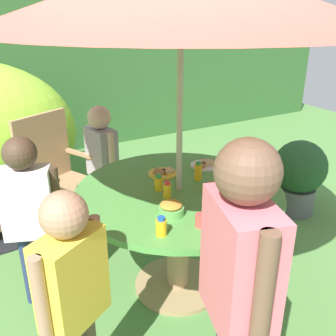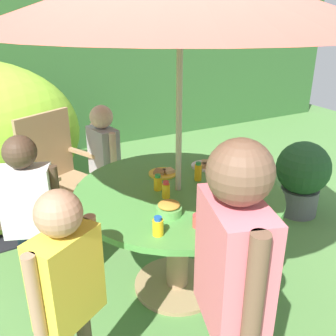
{
  "view_description": "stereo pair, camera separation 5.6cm",
  "coord_description": "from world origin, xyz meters",
  "px_view_note": "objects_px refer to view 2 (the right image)",
  "views": [
    {
      "loc": [
        -1.12,
        -1.86,
        1.83
      ],
      "look_at": [
        0.02,
        0.18,
        0.83
      ],
      "focal_mm": 41.03,
      "sensor_mm": 36.0,
      "label": 1
    },
    {
      "loc": [
        -1.07,
        -1.89,
        1.83
      ],
      "look_at": [
        0.02,
        0.18,
        0.83
      ],
      "focal_mm": 41.03,
      "sensor_mm": 36.0,
      "label": 2
    }
  ],
  "objects_px": {
    "wooden_chair": "(57,171)",
    "juice_bottle_center_back": "(158,227)",
    "child_in_grey_shirt": "(104,153)",
    "child_in_white_shirt": "(28,201)",
    "potted_plant": "(302,175)",
    "child_in_yellow_shirt": "(67,278)",
    "juice_bottle_far_right": "(253,185)",
    "juice_bottle_center_front": "(205,225)",
    "snack_bowl": "(169,209)",
    "plate_far_left": "(163,173)",
    "juice_bottle_near_left": "(166,190)",
    "cup_near": "(198,221)",
    "juice_bottle_mid_right": "(158,183)",
    "child_in_pink_shirt": "(233,265)",
    "juice_bottle_front_edge": "(198,172)",
    "garden_table": "(178,213)",
    "plate_mid_left": "(218,189)",
    "plate_near_right": "(205,165)"
  },
  "relations": [
    {
      "from": "wooden_chair",
      "to": "plate_far_left",
      "type": "xyz_separation_m",
      "value": [
        0.55,
        -0.84,
        0.19
      ]
    },
    {
      "from": "potted_plant",
      "to": "plate_mid_left",
      "type": "relative_size",
      "value": 3.6
    },
    {
      "from": "wooden_chair",
      "to": "juice_bottle_front_edge",
      "type": "xyz_separation_m",
      "value": [
        0.71,
        -1.03,
        0.24
      ]
    },
    {
      "from": "wooden_chair",
      "to": "potted_plant",
      "type": "relative_size",
      "value": 1.47
    },
    {
      "from": "wooden_chair",
      "to": "plate_mid_left",
      "type": "relative_size",
      "value": 5.29
    },
    {
      "from": "child_in_yellow_shirt",
      "to": "juice_bottle_far_right",
      "type": "height_order",
      "value": "child_in_yellow_shirt"
    },
    {
      "from": "child_in_pink_shirt",
      "to": "juice_bottle_mid_right",
      "type": "bearing_deg",
      "value": 7.19
    },
    {
      "from": "cup_near",
      "to": "wooden_chair",
      "type": "bearing_deg",
      "value": 104.87
    },
    {
      "from": "juice_bottle_center_front",
      "to": "juice_bottle_front_edge",
      "type": "height_order",
      "value": "juice_bottle_front_edge"
    },
    {
      "from": "juice_bottle_mid_right",
      "to": "juice_bottle_front_edge",
      "type": "height_order",
      "value": "juice_bottle_front_edge"
    },
    {
      "from": "snack_bowl",
      "to": "juice_bottle_far_right",
      "type": "height_order",
      "value": "juice_bottle_far_right"
    },
    {
      "from": "plate_far_left",
      "to": "juice_bottle_front_edge",
      "type": "distance_m",
      "value": 0.26
    },
    {
      "from": "child_in_pink_shirt",
      "to": "snack_bowl",
      "type": "distance_m",
      "value": 0.7
    },
    {
      "from": "juice_bottle_center_front",
      "to": "garden_table",
      "type": "bearing_deg",
      "value": 75.1
    },
    {
      "from": "wooden_chair",
      "to": "juice_bottle_center_back",
      "type": "xyz_separation_m",
      "value": [
        0.19,
        -1.5,
        0.23
      ]
    },
    {
      "from": "child_in_yellow_shirt",
      "to": "juice_bottle_mid_right",
      "type": "bearing_deg",
      "value": 6.78
    },
    {
      "from": "child_in_grey_shirt",
      "to": "child_in_yellow_shirt",
      "type": "relative_size",
      "value": 0.95
    },
    {
      "from": "juice_bottle_near_left",
      "to": "juice_bottle_mid_right",
      "type": "distance_m",
      "value": 0.12
    },
    {
      "from": "wooden_chair",
      "to": "child_in_grey_shirt",
      "type": "height_order",
      "value": "child_in_grey_shirt"
    },
    {
      "from": "juice_bottle_mid_right",
      "to": "child_in_white_shirt",
      "type": "bearing_deg",
      "value": 160.34
    },
    {
      "from": "child_in_grey_shirt",
      "to": "child_in_white_shirt",
      "type": "bearing_deg",
      "value": -56.24
    },
    {
      "from": "wooden_chair",
      "to": "snack_bowl",
      "type": "bearing_deg",
      "value": -102.11
    },
    {
      "from": "child_in_grey_shirt",
      "to": "cup_near",
      "type": "distance_m",
      "value": 1.42
    },
    {
      "from": "juice_bottle_mid_right",
      "to": "cup_near",
      "type": "distance_m",
      "value": 0.49
    },
    {
      "from": "child_in_white_shirt",
      "to": "juice_bottle_mid_right",
      "type": "height_order",
      "value": "child_in_white_shirt"
    },
    {
      "from": "child_in_white_shirt",
      "to": "cup_near",
      "type": "bearing_deg",
      "value": -25.16
    },
    {
      "from": "plate_near_right",
      "to": "juice_bottle_center_front",
      "type": "height_order",
      "value": "juice_bottle_center_front"
    },
    {
      "from": "plate_far_left",
      "to": "juice_bottle_center_front",
      "type": "xyz_separation_m",
      "value": [
        -0.16,
        -0.77,
        0.05
      ]
    },
    {
      "from": "garden_table",
      "to": "snack_bowl",
      "type": "xyz_separation_m",
      "value": [
        -0.2,
        -0.25,
        0.21
      ]
    },
    {
      "from": "juice_bottle_far_right",
      "to": "juice_bottle_center_back",
      "type": "xyz_separation_m",
      "value": [
        -0.73,
        -0.16,
        -0.0
      ]
    },
    {
      "from": "child_in_white_shirt",
      "to": "juice_bottle_front_edge",
      "type": "bearing_deg",
      "value": 6.64
    },
    {
      "from": "child_in_grey_shirt",
      "to": "juice_bottle_center_back",
      "type": "bearing_deg",
      "value": -16.77
    },
    {
      "from": "juice_bottle_far_right",
      "to": "child_in_white_shirt",
      "type": "bearing_deg",
      "value": 155.41
    },
    {
      "from": "child_in_yellow_shirt",
      "to": "juice_bottle_center_back",
      "type": "xyz_separation_m",
      "value": [
        0.49,
        0.1,
        0.06
      ]
    },
    {
      "from": "juice_bottle_mid_right",
      "to": "garden_table",
      "type": "bearing_deg",
      "value": -26.28
    },
    {
      "from": "snack_bowl",
      "to": "juice_bottle_center_back",
      "type": "bearing_deg",
      "value": -133.19
    },
    {
      "from": "potted_plant",
      "to": "child_in_white_shirt",
      "type": "distance_m",
      "value": 2.41
    },
    {
      "from": "juice_bottle_front_edge",
      "to": "garden_table",
      "type": "bearing_deg",
      "value": -161.0
    },
    {
      "from": "child_in_pink_shirt",
      "to": "plate_near_right",
      "type": "height_order",
      "value": "child_in_pink_shirt"
    },
    {
      "from": "wooden_chair",
      "to": "juice_bottle_center_back",
      "type": "bearing_deg",
      "value": -108.83
    },
    {
      "from": "juice_bottle_far_right",
      "to": "juice_bottle_front_edge",
      "type": "relative_size",
      "value": 0.82
    },
    {
      "from": "garden_table",
      "to": "juice_bottle_front_edge",
      "type": "height_order",
      "value": "juice_bottle_front_edge"
    },
    {
      "from": "wooden_chair",
      "to": "juice_bottle_center_front",
      "type": "relative_size",
      "value": 8.36
    },
    {
      "from": "cup_near",
      "to": "child_in_grey_shirt",
      "type": "bearing_deg",
      "value": 91.29
    },
    {
      "from": "snack_bowl",
      "to": "juice_bottle_near_left",
      "type": "relative_size",
      "value": 1.34
    },
    {
      "from": "potted_plant",
      "to": "child_in_white_shirt",
      "type": "relative_size",
      "value": 0.61
    },
    {
      "from": "juice_bottle_center_front",
      "to": "juice_bottle_center_back",
      "type": "xyz_separation_m",
      "value": [
        -0.21,
        0.11,
        -0.01
      ]
    },
    {
      "from": "plate_far_left",
      "to": "cup_near",
      "type": "distance_m",
      "value": 0.71
    },
    {
      "from": "juice_bottle_front_edge",
      "to": "juice_bottle_center_back",
      "type": "bearing_deg",
      "value": -138.43
    },
    {
      "from": "juice_bottle_far_right",
      "to": "juice_bottle_center_front",
      "type": "distance_m",
      "value": 0.59
    }
  ]
}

